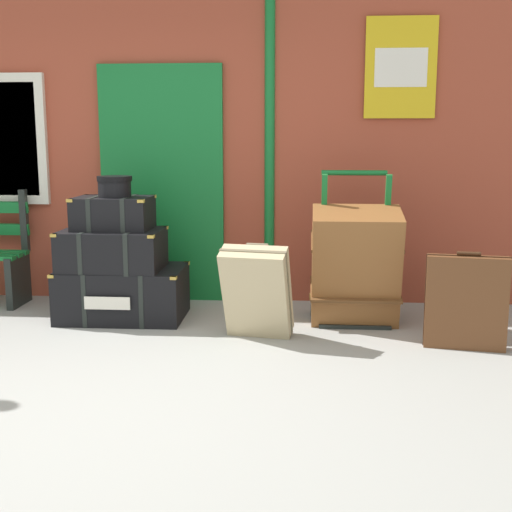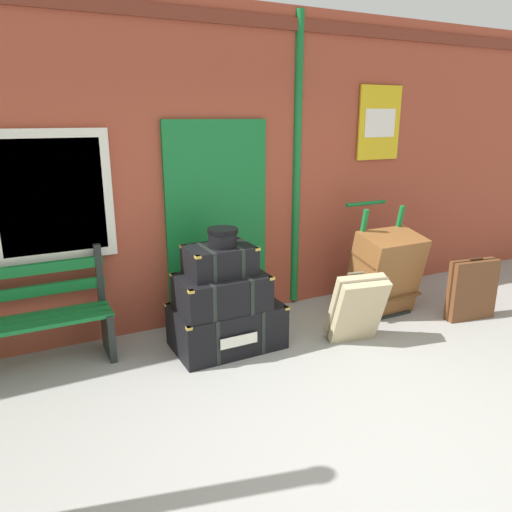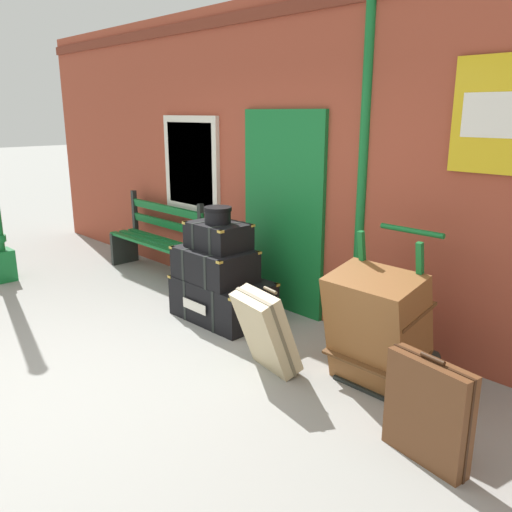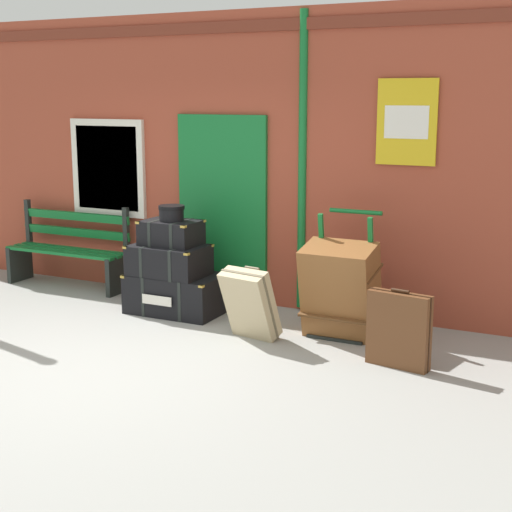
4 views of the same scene
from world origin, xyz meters
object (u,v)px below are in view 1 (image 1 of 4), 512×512
steamer_trunk_middle (112,249)px  large_brown_trunk (355,266)px  steamer_trunk_top (113,213)px  suitcase_caramel (466,302)px  steamer_trunk_base (123,293)px  porters_trolley (353,286)px  round_hatbox (115,185)px  suitcase_cream (257,292)px

steamer_trunk_middle → large_brown_trunk: (1.95, 0.00, -0.10)m
steamer_trunk_top → suitcase_caramel: size_ratio=0.87×
steamer_trunk_base → suitcase_caramel: (2.62, -0.60, 0.12)m
large_brown_trunk → steamer_trunk_base: bearing=178.7°
steamer_trunk_middle → steamer_trunk_top: 0.29m
large_brown_trunk → porters_trolley: bearing=90.0°
steamer_trunk_base → large_brown_trunk: size_ratio=1.07×
round_hatbox → suitcase_cream: round_hatbox is taller
round_hatbox → porters_trolley: porters_trolley is taller
steamer_trunk_base → porters_trolley: porters_trolley is taller
steamer_trunk_middle → steamer_trunk_top: size_ratio=1.33×
steamer_trunk_top → large_brown_trunk: size_ratio=0.64×
steamer_trunk_middle → large_brown_trunk: large_brown_trunk is taller
steamer_trunk_base → large_brown_trunk: 1.90m
large_brown_trunk → suitcase_caramel: large_brown_trunk is taller
steamer_trunk_middle → round_hatbox: bearing=42.5°
porters_trolley → round_hatbox: bearing=-175.6°
steamer_trunk_base → steamer_trunk_top: 0.66m
steamer_trunk_middle → steamer_trunk_top: bearing=84.5°
large_brown_trunk → suitcase_caramel: (0.74, -0.55, -0.14)m
steamer_trunk_middle → porters_trolley: (1.95, 0.18, -0.31)m
round_hatbox → steamer_trunk_middle: bearing=-137.5°
large_brown_trunk → suitcase_cream: 0.88m
steamer_trunk_middle → steamer_trunk_top: steamer_trunk_top is taller
round_hatbox → suitcase_caramel: 2.82m
steamer_trunk_base → round_hatbox: round_hatbox is taller
steamer_trunk_top → steamer_trunk_base: bearing=-3.9°
steamer_trunk_top → suitcase_caramel: 2.80m
steamer_trunk_top → round_hatbox: bearing=-42.2°
steamer_trunk_base → round_hatbox: size_ratio=3.67×
steamer_trunk_top → porters_trolley: (1.94, 0.13, -0.60)m
steamer_trunk_middle → porters_trolley: 1.98m
suitcase_cream → steamer_trunk_middle: bearing=159.3°
steamer_trunk_base → suitcase_cream: (1.14, -0.50, 0.15)m
steamer_trunk_top → large_brown_trunk: steamer_trunk_top is taller
steamer_trunk_base → suitcase_cream: size_ratio=1.43×
steamer_trunk_base → round_hatbox: 0.89m
suitcase_caramel → steamer_trunk_middle: bearing=168.4°
large_brown_trunk → suitcase_caramel: size_ratio=1.36×
steamer_trunk_top → large_brown_trunk: (1.94, -0.05, -0.39)m
porters_trolley → suitcase_cream: porters_trolley is taller
round_hatbox → steamer_trunk_base: bearing=28.8°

